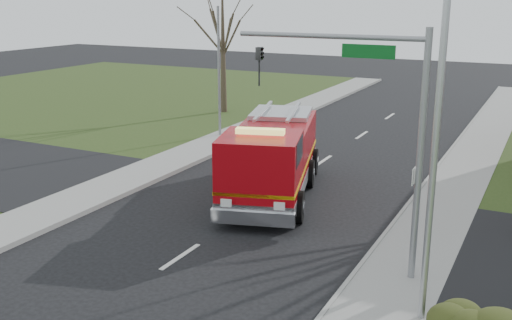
% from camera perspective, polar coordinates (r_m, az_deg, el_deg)
% --- Properties ---
extents(ground, '(120.00, 120.00, 0.00)m').
position_cam_1_polar(ground, '(18.23, -7.21, -9.14)').
color(ground, black).
rests_on(ground, ground).
extents(sidewalk_right, '(2.40, 80.00, 0.15)m').
position_cam_1_polar(sidewalk_right, '(15.88, 12.20, -13.00)').
color(sidewalk_right, gray).
rests_on(sidewalk_right, ground).
extents(sidewalk_left, '(2.40, 80.00, 0.15)m').
position_cam_1_polar(sidewalk_left, '(22.06, -20.76, -5.40)').
color(sidewalk_left, gray).
rests_on(sidewalk_left, ground).
extents(bare_tree_left, '(4.50, 4.50, 9.00)m').
position_cam_1_polar(bare_tree_left, '(38.90, -3.19, 12.51)').
color(bare_tree_left, '#3A3022').
rests_on(bare_tree_left, ground).
extents(traffic_signal_mast, '(5.29, 0.18, 6.80)m').
position_cam_1_polar(traffic_signal_mast, '(15.97, 11.11, 4.92)').
color(traffic_signal_mast, gray).
rests_on(traffic_signal_mast, ground).
extents(streetlight_pole, '(1.48, 0.16, 8.40)m').
position_cam_1_polar(streetlight_pole, '(13.67, 16.51, 2.14)').
color(streetlight_pole, '#B7BABF').
rests_on(streetlight_pole, ground).
extents(utility_pole_far, '(0.14, 0.14, 7.00)m').
position_cam_1_polar(utility_pole_far, '(32.31, -3.55, 8.23)').
color(utility_pole_far, gray).
rests_on(utility_pole_far, ground).
extents(fire_engine, '(4.94, 8.46, 3.23)m').
position_cam_1_polar(fire_engine, '(22.89, 1.49, 0.03)').
color(fire_engine, '#9D070E').
rests_on(fire_engine, ground).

